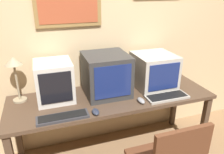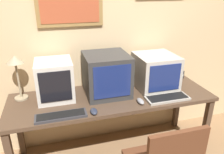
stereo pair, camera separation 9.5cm
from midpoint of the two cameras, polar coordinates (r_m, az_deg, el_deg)
The scene contains 11 objects.
wall_back at distance 2.37m, azimuth -1.38°, elevation 11.71°, with size 8.00×0.08×2.60m.
desk at distance 2.25m, azimuth 1.22°, elevation -6.64°, with size 2.03×0.66×0.73m.
monitor_left at distance 2.16m, azimuth -13.52°, elevation -0.73°, with size 0.34×0.37×0.38m.
monitor_center at distance 2.19m, azimuth -0.23°, elevation 0.71°, with size 0.43×0.44×0.41m.
monitor_right at distance 2.39m, azimuth 12.34°, elevation 1.44°, with size 0.41×0.43×0.36m.
keyboard_main at distance 1.91m, azimuth -11.76°, elevation -9.89°, with size 0.43×0.13×0.03m.
keyboard_side at distance 2.22m, azimuth 15.43°, elevation -5.33°, with size 0.43×0.16×0.03m.
mouse_near_keyboard at distance 1.93m, azimuth -3.36°, elevation -8.96°, with size 0.06×0.11×0.03m.
mouse_far_corner at distance 2.10m, azimuth 8.75°, elevation -6.28°, with size 0.06×0.12×0.04m.
desk_clock at distance 2.75m, azimuth 18.28°, elevation 0.61°, with size 0.08×0.05×0.09m.
desk_lamp at distance 2.19m, azimuth -22.71°, elevation 2.69°, with size 0.16×0.16×0.44m.
Camera 2 is at (-0.54, -1.07, 1.76)m, focal length 35.00 mm.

